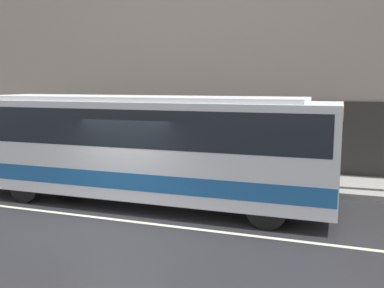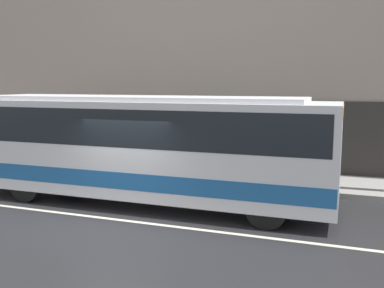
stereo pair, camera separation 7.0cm
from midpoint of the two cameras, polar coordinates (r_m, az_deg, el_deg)
name	(u,v)px [view 2 (the right image)]	position (r m, az deg, el deg)	size (l,w,h in m)	color
ground_plane	(118,220)	(11.15, -9.63, -9.94)	(60.00, 60.00, 0.00)	#262628
sidewalk	(191,174)	(15.91, -0.02, -4.05)	(60.00, 2.83, 0.17)	gray
building_facade	(205,19)	(17.20, 1.81, 16.29)	(60.00, 0.35, 12.18)	gray
lane_stripe	(118,220)	(11.15, -9.63, -9.92)	(54.00, 0.14, 0.01)	beige
transit_bus	(139,143)	(12.37, -6.98, 0.14)	(11.05, 2.56, 3.07)	silver
pedestrian_waiting	(82,151)	(16.88, -14.30, -0.87)	(0.36, 0.36, 1.54)	maroon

